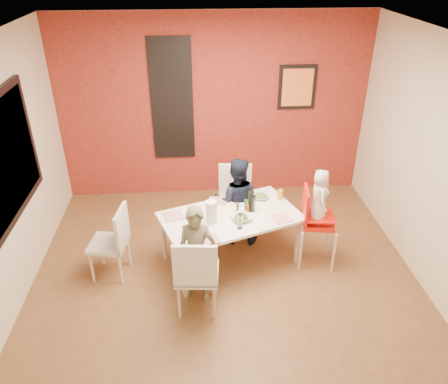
{
  "coord_description": "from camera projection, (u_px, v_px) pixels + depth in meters",
  "views": [
    {
      "loc": [
        -0.32,
        -3.88,
        3.43
      ],
      "look_at": [
        0.0,
        0.3,
        1.05
      ],
      "focal_mm": 35.0,
      "sensor_mm": 36.0,
      "label": 1
    }
  ],
  "objects": [
    {
      "name": "ground",
      "position": [
        226.0,
        283.0,
        5.08
      ],
      "size": [
        4.5,
        4.5,
        0.0
      ],
      "primitive_type": "plane",
      "color": "brown",
      "rests_on": "ground"
    },
    {
      "name": "ceiling",
      "position": [
        227.0,
        42.0,
        3.75
      ],
      "size": [
        4.5,
        4.5,
        0.02
      ],
      "primitive_type": "cube",
      "color": "white",
      "rests_on": "wall_back"
    },
    {
      "name": "wall_back",
      "position": [
        214.0,
        109.0,
        6.37
      ],
      "size": [
        4.5,
        0.02,
        2.7
      ],
      "primitive_type": "cube",
      "color": "beige",
      "rests_on": "ground"
    },
    {
      "name": "wall_front",
      "position": [
        258.0,
        368.0,
        2.46
      ],
      "size": [
        4.5,
        0.02,
        2.7
      ],
      "primitive_type": "cube",
      "color": "beige",
      "rests_on": "ground"
    },
    {
      "name": "wall_right",
      "position": [
        440.0,
        173.0,
        4.56
      ],
      "size": [
        0.02,
        4.5,
        2.7
      ],
      "primitive_type": "cube",
      "color": "beige",
      "rests_on": "ground"
    },
    {
      "name": "brick_accent_wall",
      "position": [
        214.0,
        109.0,
        6.35
      ],
      "size": [
        4.5,
        0.02,
        2.7
      ],
      "primitive_type": "cube",
      "color": "maroon",
      "rests_on": "ground"
    },
    {
      "name": "picture_window_frame",
      "position": [
        3.0,
        162.0,
        4.34
      ],
      "size": [
        0.05,
        1.7,
        1.3
      ],
      "primitive_type": "cube",
      "color": "black",
      "rests_on": "wall_left"
    },
    {
      "name": "picture_window_pane",
      "position": [
        4.0,
        162.0,
        4.35
      ],
      "size": [
        0.02,
        1.55,
        1.15
      ],
      "primitive_type": "cube",
      "color": "black",
      "rests_on": "wall_left"
    },
    {
      "name": "glassblock_strip",
      "position": [
        172.0,
        100.0,
        6.22
      ],
      "size": [
        0.55,
        0.03,
        1.7
      ],
      "primitive_type": "cube",
      "color": "silver",
      "rests_on": "wall_back"
    },
    {
      "name": "glassblock_surround",
      "position": [
        172.0,
        100.0,
        6.22
      ],
      "size": [
        0.6,
        0.03,
        1.76
      ],
      "primitive_type": "cube",
      "color": "black",
      "rests_on": "wall_back"
    },
    {
      "name": "art_print_frame",
      "position": [
        297.0,
        87.0,
        6.26
      ],
      "size": [
        0.54,
        0.03,
        0.64
      ],
      "primitive_type": "cube",
      "color": "black",
      "rests_on": "wall_back"
    },
    {
      "name": "art_print_canvas",
      "position": [
        297.0,
        88.0,
        6.25
      ],
      "size": [
        0.44,
        0.01,
        0.54
      ],
      "primitive_type": "cube",
      "color": "orange",
      "rests_on": "wall_back"
    },
    {
      "name": "dining_table",
      "position": [
        230.0,
        220.0,
        5.15
      ],
      "size": [
        1.79,
        1.37,
        0.66
      ],
      "rotation": [
        0.0,
        0.0,
        0.35
      ],
      "color": "white",
      "rests_on": "ground"
    },
    {
      "name": "chair_near",
      "position": [
        196.0,
        273.0,
        4.43
      ],
      "size": [
        0.48,
        0.48,
        0.95
      ],
      "rotation": [
        0.0,
        0.0,
        3.05
      ],
      "color": "silver",
      "rests_on": "ground"
    },
    {
      "name": "chair_far",
      "position": [
        235.0,
        196.0,
        5.8
      ],
      "size": [
        0.47,
        0.47,
        0.94
      ],
      "rotation": [
        0.0,
        0.0,
        -0.08
      ],
      "color": "white",
      "rests_on": "ground"
    },
    {
      "name": "chair_left",
      "position": [
        114.0,
        239.0,
        4.99
      ],
      "size": [
        0.48,
        0.48,
        0.89
      ],
      "rotation": [
        0.0,
        0.0,
        4.55
      ],
      "color": "silver",
      "rests_on": "ground"
    },
    {
      "name": "high_chair",
      "position": [
        314.0,
        219.0,
        5.15
      ],
      "size": [
        0.47,
        0.47,
        1.01
      ],
      "rotation": [
        0.0,
        0.0,
        1.44
      ],
      "color": "red",
      "rests_on": "ground"
    },
    {
      "name": "child_near",
      "position": [
        196.0,
        255.0,
        4.62
      ],
      "size": [
        0.47,
        0.36,
        1.14
      ],
      "primitive_type": "imported",
      "rotation": [
        0.0,
        0.0,
        -0.24
      ],
      "color": "brown",
      "rests_on": "ground"
    },
    {
      "name": "child_far",
      "position": [
        236.0,
        201.0,
        5.56
      ],
      "size": [
        0.63,
        0.52,
        1.18
      ],
      "primitive_type": "imported",
      "rotation": [
        0.0,
        0.0,
        3.0
      ],
      "color": "black",
      "rests_on": "ground"
    },
    {
      "name": "toddler",
      "position": [
        319.0,
        196.0,
        4.99
      ],
      "size": [
        0.21,
        0.33,
        0.66
      ],
      "primitive_type": "imported",
      "rotation": [
        0.0,
        0.0,
        1.58
      ],
      "color": "silver",
      "rests_on": "high_chair"
    },
    {
      "name": "plate_near_left",
      "position": [
        209.0,
        239.0,
        4.71
      ],
      "size": [
        0.25,
        0.25,
        0.01
      ],
      "primitive_type": "cube",
      "rotation": [
        0.0,
        0.0,
        0.26
      ],
      "color": "white",
      "rests_on": "dining_table"
    },
    {
      "name": "plate_far_mid",
      "position": [
        218.0,
        201.0,
        5.41
      ],
      "size": [
        0.22,
        0.22,
        0.01
      ],
      "primitive_type": "cube",
      "rotation": [
        0.0,
        0.0,
        -0.06
      ],
      "color": "silver",
      "rests_on": "dining_table"
    },
    {
      "name": "plate_near_right",
      "position": [
        281.0,
        219.0,
        5.06
      ],
      "size": [
        0.25,
        0.25,
        0.01
      ],
      "primitive_type": "cube",
      "rotation": [
        0.0,
        0.0,
        0.32
      ],
      "color": "white",
      "rests_on": "dining_table"
    },
    {
      "name": "plate_far_left",
      "position": [
        173.0,
        216.0,
        5.1
      ],
      "size": [
        0.28,
        0.28,
        0.01
      ],
      "primitive_type": "cube",
      "rotation": [
        0.0,
        0.0,
        0.33
      ],
      "color": "white",
      "rests_on": "dining_table"
    },
    {
      "name": "salad_bowl_a",
      "position": [
        241.0,
        218.0,
        5.03
      ],
      "size": [
        0.3,
        0.3,
        0.06
      ],
      "primitive_type": "imported",
      "rotation": [
        0.0,
        0.0,
        0.35
      ],
      "color": "white",
      "rests_on": "dining_table"
    },
    {
      "name": "salad_bowl_b",
      "position": [
        260.0,
        196.0,
        5.46
      ],
      "size": [
        0.26,
        0.26,
        0.05
      ],
      "primitive_type": "imported",
      "rotation": [
        0.0,
        0.0,
        -0.42
      ],
      "color": "silver",
      "rests_on": "dining_table"
    },
    {
      "name": "wine_bottle",
      "position": [
        251.0,
        201.0,
        5.15
      ],
      "size": [
        0.07,
        0.07,
        0.26
      ],
      "primitive_type": "cylinder",
      "color": "black",
      "rests_on": "dining_table"
    },
    {
      "name": "wine_glass_a",
      "position": [
        240.0,
        221.0,
        4.86
      ],
      "size": [
        0.06,
        0.06,
        0.18
      ],
      "primitive_type": "cylinder",
      "color": "silver",
      "rests_on": "dining_table"
    },
    {
      "name": "wine_glass_b",
      "position": [
        253.0,
        204.0,
        5.17
      ],
      "size": [
        0.07,
        0.07,
        0.2
      ],
      "primitive_type": "cylinder",
      "color": "silver",
      "rests_on": "dining_table"
    },
    {
      "name": "paper_towel_roll",
      "position": [
        211.0,
        212.0,
        4.92
      ],
      "size": [
        0.13,
        0.13,
        0.28
      ],
      "primitive_type": "cylinder",
      "color": "white",
      "rests_on": "dining_table"
    },
    {
      "name": "condiment_red",
      "position": [
        247.0,
        210.0,
        5.1
      ],
      "size": [
        0.03,
        0.03,
        0.13
      ],
      "primitive_type": "cylinder",
      "color": "red",
      "rests_on": "dining_table"
    },
    {
      "name": "condiment_green",
      "position": [
        246.0,
        205.0,
        5.2
      ],
      "size": [
        0.04,
        0.04,
        0.14
      ],
      "primitive_type": "cylinder",
      "color": "#2A6722",
      "rests_on": "dining_table"
    },
    {
      "name": "condiment_brown",
      "position": [
        238.0,
        208.0,
        5.15
      ],
      "size": [
        0.03,
        0.03,
        0.13
      ],
      "primitive_type": "cylinder",
      "color": "brown",
      "rests_on": "dining_table"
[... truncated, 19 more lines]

